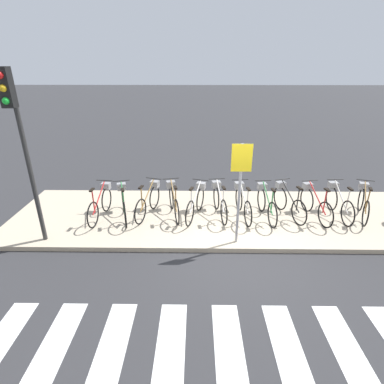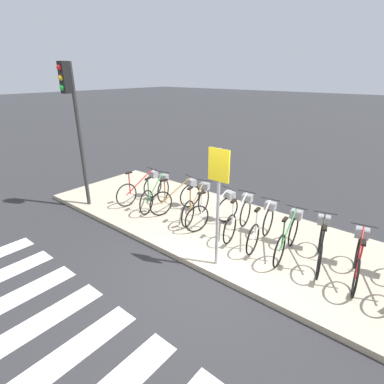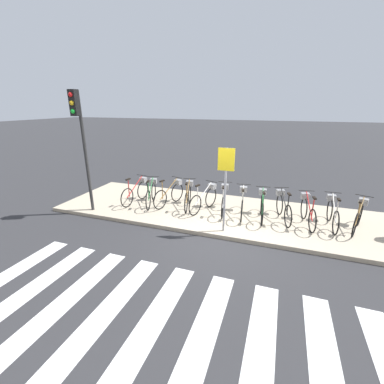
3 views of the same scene
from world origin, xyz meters
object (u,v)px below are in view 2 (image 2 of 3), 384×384
Objects in this scene: parked_bicycle_8 at (321,242)px; parked_bicycle_0 at (142,187)px; parked_bicycle_3 at (198,202)px; sign_post at (218,189)px; parked_bicycle_2 at (179,196)px; parked_bicycle_4 at (216,210)px; parked_bicycle_5 at (240,216)px; parked_bicycle_9 at (358,257)px; parked_bicycle_6 at (263,225)px; traffic_light at (72,107)px; parked_bicycle_1 at (157,192)px; parked_bicycle_7 at (289,235)px.

parked_bicycle_0 is at bearing -177.99° from parked_bicycle_8.
parked_bicycle_3 is 2.43m from sign_post.
parked_bicycle_2 and parked_bicycle_8 have the same top height.
parked_bicycle_2 is at bearing 147.93° from sign_post.
parked_bicycle_3 is 1.02× the size of parked_bicycle_4.
parked_bicycle_3 is 0.64m from parked_bicycle_4.
parked_bicycle_5 is 1.00× the size of parked_bicycle_9.
traffic_light reaches higher than parked_bicycle_6.
traffic_light is (-4.92, -1.39, 2.32)m from parked_bicycle_6.
parked_bicycle_1 is 1.00× the size of parked_bicycle_8.
parked_bicycle_1 is 0.99× the size of parked_bicycle_3.
parked_bicycle_4 is 1.27m from parked_bicycle_6.
parked_bicycle_4 is at bearing 125.64° from sign_post.
parked_bicycle_9 is at bearing -2.18° from parked_bicycle_5.
parked_bicycle_7 is (2.53, -0.12, 0.00)m from parked_bicycle_3.
parked_bicycle_1 is 0.41× the size of traffic_light.
parked_bicycle_7 is at bearing -5.53° from parked_bicycle_5.
parked_bicycle_1 and parked_bicycle_3 have the same top height.
parked_bicycle_4 and parked_bicycle_9 have the same top height.
parked_bicycle_2 is 2.58m from parked_bicycle_6.
parked_bicycle_0 is 1.00× the size of parked_bicycle_6.
parked_bicycle_2 is 1.01× the size of parked_bicycle_4.
sign_post is at bearing -54.36° from parked_bicycle_4.
parked_bicycle_2 is at bearing 178.68° from parked_bicycle_9.
parked_bicycle_7 is at bearing 0.72° from parked_bicycle_0.
parked_bicycle_9 is at bearing -1.43° from parked_bicycle_3.
traffic_light reaches higher than parked_bicycle_9.
parked_bicycle_3 is 1.01× the size of parked_bicycle_8.
sign_post reaches higher than parked_bicycle_6.
parked_bicycle_7 is 0.64m from parked_bicycle_8.
parked_bicycle_4 is 3.21m from parked_bicycle_9.
parked_bicycle_3 is 4.07m from traffic_light.
parked_bicycle_8 is (5.11, 0.18, 0.00)m from parked_bicycle_0.
parked_bicycle_7 is 1.32m from parked_bicycle_9.
parked_bicycle_4 is at bearing -172.40° from parked_bicycle_5.
parked_bicycle_3 is at bearing 138.40° from sign_post.
parked_bicycle_1 is at bearing -177.04° from parked_bicycle_4.
traffic_light reaches higher than parked_bicycle_5.
traffic_light reaches higher than parked_bicycle_3.
parked_bicycle_6 is (0.63, -0.07, 0.00)m from parked_bicycle_5.
parked_bicycle_9 is 7.37m from traffic_light.
parked_bicycle_7 is 1.01× the size of parked_bicycle_9.
parked_bicycle_5 is at bearing 177.82° from parked_bicycle_9.
parked_bicycle_1 is at bearing -172.18° from parked_bicycle_3.
parked_bicycle_2 is 0.68m from parked_bicycle_3.
parked_bicycle_0 is at bearing 179.15° from parked_bicycle_1.
sign_post is at bearing 0.58° from traffic_light.
parked_bicycle_8 is (3.83, -0.01, 0.00)m from parked_bicycle_2.
parked_bicycle_6 is 1.82m from sign_post.
parked_bicycle_2 is 3.60m from traffic_light.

